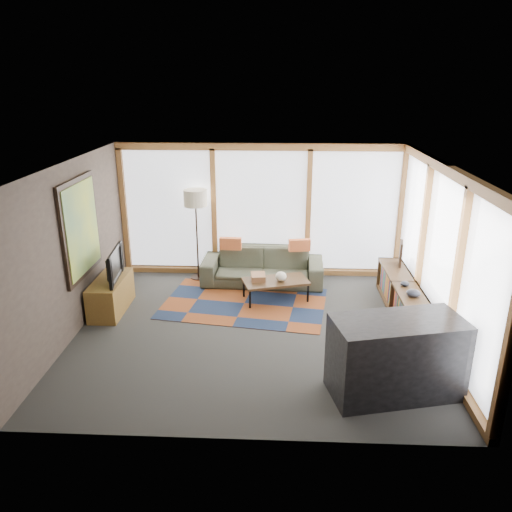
{
  "coord_description": "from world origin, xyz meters",
  "views": [
    {
      "loc": [
        0.35,
        -6.96,
        3.74
      ],
      "look_at": [
        0.0,
        0.4,
        1.1
      ],
      "focal_mm": 35.0,
      "sensor_mm": 36.0,
      "label": 1
    }
  ],
  "objects_px": {
    "bookshelf": "(402,297)",
    "bar_counter": "(396,357)",
    "sofa": "(263,266)",
    "coffee_table": "(276,290)",
    "floor_lamp": "(197,235)",
    "tv_console": "(111,295)",
    "television": "(110,265)"
  },
  "relations": [
    {
      "from": "floor_lamp",
      "to": "sofa",
      "type": "bearing_deg",
      "value": -7.73
    },
    {
      "from": "sofa",
      "to": "tv_console",
      "type": "height_order",
      "value": "sofa"
    },
    {
      "from": "television",
      "to": "tv_console",
      "type": "bearing_deg",
      "value": 62.27
    },
    {
      "from": "television",
      "to": "bar_counter",
      "type": "xyz_separation_m",
      "value": [
        4.23,
        -2.13,
        -0.33
      ]
    },
    {
      "from": "sofa",
      "to": "bar_counter",
      "type": "height_order",
      "value": "bar_counter"
    },
    {
      "from": "coffee_table",
      "to": "television",
      "type": "distance_m",
      "value": 2.86
    },
    {
      "from": "coffee_table",
      "to": "bar_counter",
      "type": "distance_m",
      "value": 3.12
    },
    {
      "from": "television",
      "to": "bar_counter",
      "type": "distance_m",
      "value": 4.75
    },
    {
      "from": "coffee_table",
      "to": "floor_lamp",
      "type": "bearing_deg",
      "value": 148.14
    },
    {
      "from": "bar_counter",
      "to": "television",
      "type": "bearing_deg",
      "value": 140.12
    },
    {
      "from": "sofa",
      "to": "floor_lamp",
      "type": "xyz_separation_m",
      "value": [
        -1.27,
        0.17,
        0.55
      ]
    },
    {
      "from": "sofa",
      "to": "bar_counter",
      "type": "relative_size",
      "value": 1.44
    },
    {
      "from": "floor_lamp",
      "to": "television",
      "type": "distance_m",
      "value": 1.94
    },
    {
      "from": "bookshelf",
      "to": "bar_counter",
      "type": "bearing_deg",
      "value": -105.12
    },
    {
      "from": "floor_lamp",
      "to": "coffee_table",
      "type": "height_order",
      "value": "floor_lamp"
    },
    {
      "from": "coffee_table",
      "to": "tv_console",
      "type": "height_order",
      "value": "tv_console"
    },
    {
      "from": "sofa",
      "to": "coffee_table",
      "type": "height_order",
      "value": "sofa"
    },
    {
      "from": "sofa",
      "to": "bookshelf",
      "type": "xyz_separation_m",
      "value": [
        2.38,
        -1.21,
        -0.05
      ]
    },
    {
      "from": "bar_counter",
      "to": "sofa",
      "type": "bearing_deg",
      "value": 103.68
    },
    {
      "from": "coffee_table",
      "to": "bar_counter",
      "type": "bearing_deg",
      "value": -60.97
    },
    {
      "from": "sofa",
      "to": "coffee_table",
      "type": "distance_m",
      "value": 0.83
    },
    {
      "from": "bookshelf",
      "to": "sofa",
      "type": "bearing_deg",
      "value": 152.96
    },
    {
      "from": "floor_lamp",
      "to": "tv_console",
      "type": "distance_m",
      "value": 2.05
    },
    {
      "from": "bookshelf",
      "to": "bar_counter",
      "type": "distance_m",
      "value": 2.37
    },
    {
      "from": "sofa",
      "to": "bookshelf",
      "type": "distance_m",
      "value": 2.67
    },
    {
      "from": "floor_lamp",
      "to": "coffee_table",
      "type": "bearing_deg",
      "value": -31.86
    },
    {
      "from": "floor_lamp",
      "to": "television",
      "type": "xyz_separation_m",
      "value": [
        -1.2,
        -1.53,
        -0.05
      ]
    },
    {
      "from": "tv_console",
      "to": "bar_counter",
      "type": "height_order",
      "value": "bar_counter"
    },
    {
      "from": "bookshelf",
      "to": "tv_console",
      "type": "relative_size",
      "value": 2.02
    },
    {
      "from": "floor_lamp",
      "to": "bar_counter",
      "type": "bearing_deg",
      "value": -50.35
    },
    {
      "from": "coffee_table",
      "to": "bookshelf",
      "type": "distance_m",
      "value": 2.17
    },
    {
      "from": "bookshelf",
      "to": "television",
      "type": "relative_size",
      "value": 2.5
    }
  ]
}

